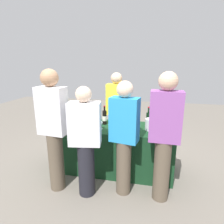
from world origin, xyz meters
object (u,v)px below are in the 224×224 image
object	(u,v)px
wine_bottle_0	(85,116)
wine_glass_3	(92,122)
guest_3	(164,134)
guest_1	(85,140)
wine_bottle_2	(128,119)
ice_bucket	(152,124)
guest_0	(53,127)
server_pouring	(116,110)
guest_2	(124,135)
wine_bottle_4	(162,121)
wine_glass_4	(101,123)
wine_glass_2	(85,121)
wine_glass_0	(73,120)
wine_glass_5	(151,127)
wine_bottle_1	(105,117)
wine_glass_1	(80,120)
wine_bottle_3	(148,120)

from	to	relation	value
wine_bottle_0	wine_glass_3	bearing A→B (deg)	-51.49
guest_3	guest_1	bearing A→B (deg)	-171.61
wine_bottle_2	ice_bucket	bearing A→B (deg)	-19.36
guest_0	guest_1	distance (m)	0.49
wine_bottle_0	server_pouring	bearing A→B (deg)	48.01
guest_2	server_pouring	bearing A→B (deg)	115.60
wine_glass_3	wine_bottle_4	bearing A→B (deg)	9.81
wine_bottle_2	guest_2	world-z (taller)	guest_2
ice_bucket	guest_3	xyz separation A→B (m)	(0.16, -0.58, 0.08)
guest_2	guest_3	xyz separation A→B (m)	(0.52, -0.02, 0.07)
guest_1	wine_glass_4	bearing A→B (deg)	74.75
wine_glass_2	guest_0	distance (m)	0.62
ice_bucket	wine_bottle_0	bearing A→B (deg)	170.90
wine_glass_0	wine_glass_5	bearing A→B (deg)	-5.05
wine_glass_5	guest_1	xyz separation A→B (m)	(-0.85, -0.52, -0.06)
server_pouring	wine_glass_5	bearing A→B (deg)	128.79
wine_bottle_2	guest_3	xyz separation A→B (m)	(0.56, -0.72, 0.06)
wine_glass_0	wine_glass_2	xyz separation A→B (m)	(0.23, -0.04, 0.01)
wine_glass_4	guest_1	bearing A→B (deg)	-96.18
server_pouring	wine_glass_0	bearing A→B (deg)	52.24
wine_glass_0	server_pouring	world-z (taller)	server_pouring
wine_bottle_4	wine_glass_5	distance (m)	0.34
wine_bottle_4	guest_3	size ratio (longest dim) A/B	0.19
ice_bucket	wine_glass_4	bearing A→B (deg)	-170.81
ice_bucket	server_pouring	bearing A→B (deg)	135.06
wine_bottle_1	wine_glass_1	world-z (taller)	wine_bottle_1
wine_glass_4	guest_3	size ratio (longest dim) A/B	0.08
wine_bottle_3	server_pouring	world-z (taller)	server_pouring
ice_bucket	wine_bottle_4	bearing A→B (deg)	37.09
wine_bottle_0	wine_glass_0	bearing A→B (deg)	-119.03
wine_bottle_1	wine_glass_2	world-z (taller)	wine_bottle_1
wine_bottle_3	guest_2	world-z (taller)	guest_2
wine_glass_1	server_pouring	size ratio (longest dim) A/B	0.08
wine_bottle_4	ice_bucket	distance (m)	0.20
wine_bottle_3	wine_glass_2	size ratio (longest dim) A/B	2.34
ice_bucket	guest_1	xyz separation A→B (m)	(-0.86, -0.69, -0.05)
wine_glass_2	wine_glass_3	xyz separation A→B (m)	(0.12, 0.03, -0.01)
wine_bottle_0	wine_glass_3	world-z (taller)	wine_bottle_0
guest_3	wine_bottle_3	bearing A→B (deg)	109.15
wine_bottle_3	ice_bucket	bearing A→B (deg)	-65.80
wine_bottle_0	server_pouring	world-z (taller)	server_pouring
wine_glass_0	guest_2	distance (m)	1.07
wine_glass_2	wine_glass_0	bearing A→B (deg)	169.03
wine_bottle_2	wine_glass_4	world-z (taller)	wine_bottle_2
wine_bottle_3	wine_glass_5	bearing A→B (deg)	-80.78
server_pouring	wine_bottle_0	bearing A→B (deg)	48.51
wine_bottle_2	wine_glass_0	distance (m)	0.93
wine_glass_5	ice_bucket	size ratio (longest dim) A/B	0.66
wine_glass_1	guest_1	bearing A→B (deg)	-63.21
wine_glass_0	wine_glass_4	size ratio (longest dim) A/B	0.99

